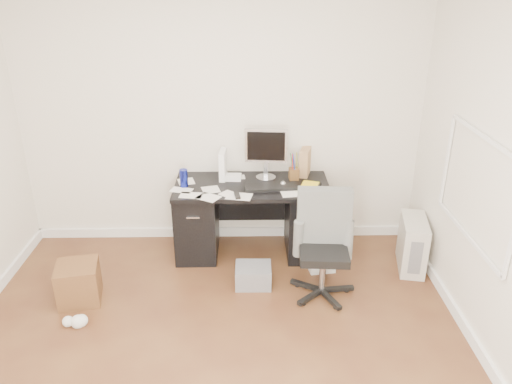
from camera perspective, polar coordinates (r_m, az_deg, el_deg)
The scene contains 18 objects.
ground at distance 3.87m, azimuth -4.92°, elevation -19.38°, with size 4.00×4.00×0.00m, color #4C2618.
room_shell at distance 3.01m, azimuth -5.37°, elevation 4.65°, with size 4.02×4.02×2.71m.
desk at distance 4.99m, azimuth -0.46°, elevation -2.83°, with size 1.50×0.70×0.75m.
loose_papers at distance 4.80m, azimuth -2.86°, elevation 0.62°, with size 1.10×0.60×0.00m, color silver, non-canonical shape.
lcd_monitor at distance 4.89m, azimuth 1.16°, elevation 4.39°, with size 0.42×0.24×0.52m, color #B6B6BA, non-canonical shape.
keyboard at distance 4.75m, azimuth 1.70°, elevation 0.58°, with size 0.50×0.17×0.03m, color black.
computer_mouse at distance 4.80m, azimuth 3.11°, elevation 0.95°, with size 0.05×0.05×0.05m, color #B6B6BA.
travel_mug at distance 4.82m, azimuth -8.25°, elevation 1.58°, with size 0.08×0.08×0.17m, color #151F94.
white_binder at distance 4.96m, azimuth -3.80°, elevation 3.17°, with size 0.12×0.25×0.29m, color white.
magazine_file at distance 5.06m, azimuth 5.62°, elevation 3.47°, with size 0.12×0.24×0.28m, color #A37D4F.
pen_cup at distance 4.93m, azimuth 4.37°, elevation 2.95°, with size 0.11×0.11×0.28m, color brown, non-canonical shape.
yellow_book at distance 4.77m, azimuth 6.20°, elevation 0.57°, with size 0.17×0.22×0.04m, color yellow.
paper_remote at distance 4.59m, azimuth -1.94°, elevation -0.40°, with size 0.23×0.19×0.02m, color silver, non-canonical shape.
office_chair at distance 4.35m, azimuth 7.77°, elevation -6.26°, with size 0.54×0.54×0.96m, color #565956, non-canonical shape.
pc_tower at distance 5.04m, azimuth 17.45°, elevation -5.69°, with size 0.22×0.50×0.50m, color beige.
shopping_bag at distance 4.82m, azimuth 7.61°, elevation -7.28°, with size 0.24×0.17×0.33m, color silver.
wicker_basket at distance 4.66m, azimuth -19.61°, elevation -9.74°, with size 0.35×0.35×0.35m, color #4C2C16.
desk_printer at distance 4.63m, azimuth -0.31°, elevation -9.49°, with size 0.33×0.27×0.19m, color slate.
Camera 1 is at (0.27, -2.81, 2.64)m, focal length 35.00 mm.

